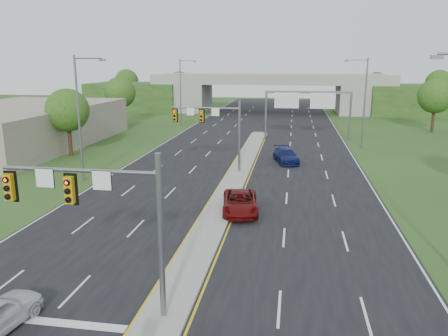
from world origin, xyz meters
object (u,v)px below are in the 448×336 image
object	(u,v)px
sign_gantry	(307,102)
signal_mast_near	(104,208)
car_far_a	(240,202)
signal_mast_far	(216,124)
car_far_b	(286,156)
overpass	(271,95)

from	to	relation	value
sign_gantry	signal_mast_near	bearing A→B (deg)	-101.25
sign_gantry	car_far_a	distance (m)	32.02
signal_mast_far	car_far_b	size ratio (longest dim) A/B	1.39
sign_gantry	car_far_b	xyz separation A→B (m)	(-2.33, -14.60, -4.49)
overpass	car_far_a	size ratio (longest dim) A/B	15.29
signal_mast_far	car_far_b	world-z (taller)	signal_mast_far
signal_mast_far	sign_gantry	world-z (taller)	signal_mast_far
sign_gantry	signal_mast_far	bearing A→B (deg)	-114.11
signal_mast_far	car_far_b	distance (m)	9.41
car_far_a	car_far_b	size ratio (longest dim) A/B	1.04
signal_mast_near	car_far_b	xyz separation A→B (m)	(6.62, 30.39, -3.97)
signal_mast_near	signal_mast_far	size ratio (longest dim) A/B	1.00
signal_mast_near	car_far_b	distance (m)	31.36
sign_gantry	car_far_b	distance (m)	15.45
overpass	signal_mast_near	bearing A→B (deg)	-91.62
overpass	car_far_b	xyz separation A→B (m)	(4.35, -49.68, -2.80)
signal_mast_near	sign_gantry	distance (m)	45.88
overpass	car_far_a	bearing A→B (deg)	-88.71
sign_gantry	car_far_a	size ratio (longest dim) A/B	2.21
overpass	car_far_b	bearing A→B (deg)	-84.99
signal_mast_far	car_far_a	world-z (taller)	signal_mast_far
overpass	signal_mast_far	bearing A→B (deg)	-92.35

